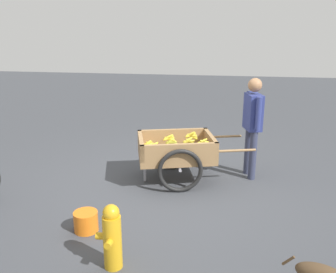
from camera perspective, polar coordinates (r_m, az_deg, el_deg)
The scene contains 5 objects.
ground_plane at distance 5.39m, azimuth -0.85°, elevation -8.08°, with size 24.00×24.00×0.00m, color #3D3F44.
fruit_cart at distance 5.55m, azimuth 1.22°, elevation -2.44°, with size 1.79×1.17×0.73m.
vendor_person at distance 5.68m, azimuth 12.83°, elevation 2.52°, with size 0.28×0.54×1.53m.
fire_hydrant at distance 3.72m, azimuth -8.58°, elevation -14.94°, with size 0.25×0.25×0.67m.
plastic_bucket at distance 4.46m, azimuth -12.45°, elevation -12.58°, with size 0.28×0.28×0.23m, color orange.
Camera 1 is at (-0.80, 4.81, 2.30)m, focal length 39.82 mm.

